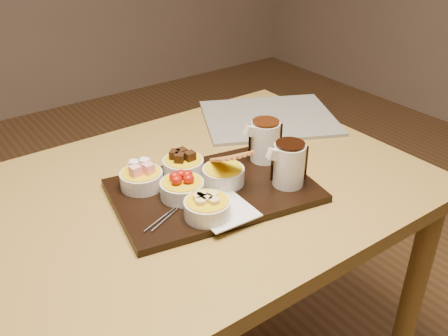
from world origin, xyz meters
TOP-DOWN VIEW (x-y plane):
  - dining_table at (0.00, 0.00)m, footprint 1.20×0.80m
  - serving_board at (0.06, -0.05)m, footprint 0.51×0.38m
  - napkin at (0.02, -0.15)m, footprint 0.13×0.13m
  - bowl_marshmallows at (-0.07, 0.05)m, footprint 0.10×0.10m
  - bowl_cake at (0.04, 0.04)m, footprint 0.10×0.10m
  - bowl_strawberries at (-0.02, -0.05)m, footprint 0.10×0.10m
  - bowl_biscotti at (0.09, -0.05)m, footprint 0.10×0.10m
  - bowl_bananas at (-0.02, -0.14)m, footprint 0.10×0.10m
  - pitcher_dark_chocolate at (0.21, -0.14)m, footprint 0.09×0.09m
  - pitcher_milk_chocolate at (0.24, -0.02)m, footprint 0.09×0.09m
  - fondue_skewers at (-0.03, -0.07)m, footprint 0.12×0.25m
  - newspaper at (0.44, 0.19)m, footprint 0.49×0.46m

SIDE VIEW (x-z plane):
  - dining_table at x=0.00m, z-range 0.28..1.03m
  - newspaper at x=0.44m, z-range 0.75..0.76m
  - serving_board at x=0.06m, z-range 0.75..0.77m
  - napkin at x=0.02m, z-range 0.77..0.77m
  - fondue_skewers at x=-0.03m, z-range 0.77..0.78m
  - bowl_marshmallows at x=-0.07m, z-range 0.77..0.81m
  - bowl_cake at x=0.04m, z-range 0.77..0.81m
  - bowl_strawberries at x=-0.02m, z-range 0.77..0.81m
  - bowl_biscotti at x=0.09m, z-range 0.77..0.81m
  - bowl_bananas at x=-0.02m, z-range 0.77..0.81m
  - pitcher_dark_chocolate at x=0.21m, z-range 0.77..0.87m
  - pitcher_milk_chocolate at x=0.24m, z-range 0.77..0.87m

